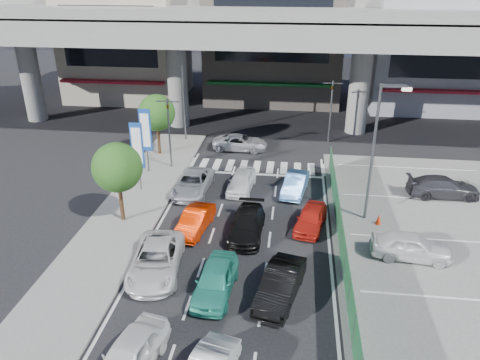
# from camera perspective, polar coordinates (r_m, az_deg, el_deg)

# --- Properties ---
(ground) EXTENTS (120.00, 120.00, 0.00)m
(ground) POSITION_cam_1_polar(r_m,az_deg,el_deg) (23.32, -0.87, -10.91)
(ground) COLOR black
(ground) RESTS_ON ground
(parking_lot) EXTENTS (12.00, 28.00, 0.06)m
(parking_lot) POSITION_cam_1_polar(r_m,az_deg,el_deg) (26.16, 24.74, -9.05)
(parking_lot) COLOR #61615F
(parking_lot) RESTS_ON ground
(sidewalk_left) EXTENTS (4.00, 30.00, 0.12)m
(sidewalk_left) POSITION_cam_1_polar(r_m,az_deg,el_deg) (28.19, -14.02, -4.76)
(sidewalk_left) COLOR #61615F
(sidewalk_left) RESTS_ON ground
(fence_run) EXTENTS (0.16, 22.00, 1.80)m
(fence_run) POSITION_cam_1_polar(r_m,az_deg,el_deg) (23.63, 12.43, -8.40)
(fence_run) COLOR #1C532E
(fence_run) RESTS_ON ground
(expressway) EXTENTS (64.00, 14.00, 10.75)m
(expressway) POSITION_cam_1_polar(r_m,az_deg,el_deg) (41.13, 3.43, 17.97)
(expressway) COLOR slate
(expressway) RESTS_ON ground
(building_west) EXTENTS (12.00, 10.90, 13.00)m
(building_west) POSITION_cam_1_polar(r_m,az_deg,el_deg) (54.52, -13.64, 16.62)
(building_west) COLOR #A29883
(building_west) RESTS_ON ground
(building_center) EXTENTS (14.00, 10.90, 15.00)m
(building_center) POSITION_cam_1_polar(r_m,az_deg,el_deg) (52.16, 4.25, 17.97)
(building_center) COLOR gray
(building_center) RESTS_ON ground
(building_east) EXTENTS (12.00, 10.90, 12.00)m
(building_east) POSITION_cam_1_polar(r_m,az_deg,el_deg) (53.00, 22.29, 14.75)
(building_east) COLOR gray
(building_east) RESTS_ON ground
(traffic_light_left) EXTENTS (1.60, 1.24, 5.20)m
(traffic_light_left) POSITION_cam_1_polar(r_m,az_deg,el_deg) (33.44, -8.74, 7.68)
(traffic_light_left) COLOR #595B60
(traffic_light_left) RESTS_ON ground
(traffic_light_right) EXTENTS (1.60, 1.24, 5.20)m
(traffic_light_right) POSITION_cam_1_polar(r_m,az_deg,el_deg) (39.08, 11.13, 9.99)
(traffic_light_right) COLOR #595B60
(traffic_light_right) RESTS_ON ground
(street_lamp_right) EXTENTS (1.65, 0.22, 8.00)m
(street_lamp_right) POSITION_cam_1_polar(r_m,az_deg,el_deg) (26.67, 16.39, 4.40)
(street_lamp_right) COLOR #595B60
(street_lamp_right) RESTS_ON ground
(street_lamp_left) EXTENTS (1.65, 0.22, 8.00)m
(street_lamp_left) POSITION_cam_1_polar(r_m,az_deg,el_deg) (38.86, -6.68, 11.47)
(street_lamp_left) COLOR #595B60
(street_lamp_left) RESTS_ON ground
(signboard_near) EXTENTS (0.80, 0.14, 4.70)m
(signboard_near) POSITION_cam_1_polar(r_m,az_deg,el_deg) (30.40, -12.41, 3.89)
(signboard_near) COLOR #595B60
(signboard_near) RESTS_ON ground
(signboard_far) EXTENTS (0.80, 0.14, 4.70)m
(signboard_far) POSITION_cam_1_polar(r_m,az_deg,el_deg) (33.19, -11.44, 5.76)
(signboard_far) COLOR #595B60
(signboard_far) RESTS_ON ground
(tree_near) EXTENTS (2.80, 2.80, 4.80)m
(tree_near) POSITION_cam_1_polar(r_m,az_deg,el_deg) (26.75, -14.75, 1.46)
(tree_near) COLOR #382314
(tree_near) RESTS_ON ground
(tree_far) EXTENTS (2.80, 2.80, 4.80)m
(tree_far) POSITION_cam_1_polar(r_m,az_deg,el_deg) (36.33, -10.12, 8.05)
(tree_far) COLOR #382314
(tree_far) RESTS_ON ground
(van_white_back_left) EXTENTS (2.47, 4.31, 1.38)m
(van_white_back_left) POSITION_cam_1_polar(r_m,az_deg,el_deg) (18.58, -13.36, -20.09)
(van_white_back_left) COLOR white
(van_white_back_left) RESTS_ON ground
(sedan_white_mid_left) EXTENTS (2.83, 5.19, 1.38)m
(sedan_white_mid_left) POSITION_cam_1_polar(r_m,az_deg,el_deg) (23.14, -10.20, -9.59)
(sedan_white_mid_left) COLOR silver
(sedan_white_mid_left) RESTS_ON ground
(taxi_teal_mid) EXTENTS (1.85, 4.13, 1.38)m
(taxi_teal_mid) POSITION_cam_1_polar(r_m,az_deg,el_deg) (21.55, -3.01, -12.07)
(taxi_teal_mid) COLOR teal
(taxi_teal_mid) RESTS_ON ground
(hatch_black_mid_right) EXTENTS (2.37, 4.41, 1.38)m
(hatch_black_mid_right) POSITION_cam_1_polar(r_m,az_deg,el_deg) (21.34, 4.94, -12.56)
(hatch_black_mid_right) COLOR black
(hatch_black_mid_right) RESTS_ON ground
(taxi_orange_left) EXTENTS (1.82, 3.84, 1.22)m
(taxi_orange_left) POSITION_cam_1_polar(r_m,az_deg,el_deg) (26.29, -5.51, -4.97)
(taxi_orange_left) COLOR red
(taxi_orange_left) RESTS_ON ground
(sedan_black_mid) EXTENTS (1.84, 4.35, 1.25)m
(sedan_black_mid) POSITION_cam_1_polar(r_m,az_deg,el_deg) (25.76, 0.88, -5.47)
(sedan_black_mid) COLOR black
(sedan_black_mid) RESTS_ON ground
(taxi_orange_right) EXTENTS (2.20, 3.84, 1.23)m
(taxi_orange_right) POSITION_cam_1_polar(r_m,az_deg,el_deg) (26.69, 8.62, -4.65)
(taxi_orange_right) COLOR red
(taxi_orange_right) RESTS_ON ground
(wagon_silver_front_left) EXTENTS (2.32, 4.66, 1.27)m
(wagon_silver_front_left) POSITION_cam_1_polar(r_m,az_deg,el_deg) (30.67, -5.79, -0.38)
(wagon_silver_front_left) COLOR #B2B4BA
(wagon_silver_front_left) RESTS_ON ground
(sedan_white_front_mid) EXTENTS (1.84, 3.91, 1.29)m
(sedan_white_front_mid) POSITION_cam_1_polar(r_m,az_deg,el_deg) (30.77, 0.18, -0.13)
(sedan_white_front_mid) COLOR white
(sedan_white_front_mid) RESTS_ON ground
(kei_truck_front_right) EXTENTS (1.89, 3.91, 1.24)m
(kei_truck_front_right) POSITION_cam_1_polar(r_m,az_deg,el_deg) (30.63, 6.76, -0.49)
(kei_truck_front_right) COLOR #5792DE
(kei_truck_front_right) RESTS_ON ground
(crossing_wagon_silver) EXTENTS (4.42, 2.11, 1.21)m
(crossing_wagon_silver) POSITION_cam_1_polar(r_m,az_deg,el_deg) (37.67, 0.02, 4.59)
(crossing_wagon_silver) COLOR #9D9DA4
(crossing_wagon_silver) RESTS_ON ground
(parked_sedan_white) EXTENTS (4.12, 1.95, 1.36)m
(parked_sedan_white) POSITION_cam_1_polar(r_m,az_deg,el_deg) (25.24, 20.11, -7.56)
(parked_sedan_white) COLOR silver
(parked_sedan_white) RESTS_ON parking_lot
(parked_sedan_dgrey) EXTENTS (4.54, 1.99, 1.30)m
(parked_sedan_dgrey) POSITION_cam_1_polar(r_m,az_deg,el_deg) (32.51, 23.52, -0.78)
(parked_sedan_dgrey) COLOR #333237
(parked_sedan_dgrey) RESTS_ON parking_lot
(traffic_cone) EXTENTS (0.34, 0.34, 0.62)m
(traffic_cone) POSITION_cam_1_polar(r_m,az_deg,el_deg) (27.94, 16.54, -4.61)
(traffic_cone) COLOR #F9360D
(traffic_cone) RESTS_ON parking_lot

